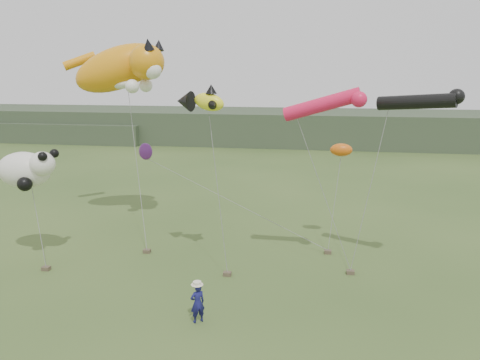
# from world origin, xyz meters

# --- Properties ---
(ground) EXTENTS (120.00, 120.00, 0.00)m
(ground) POSITION_xyz_m (0.00, 0.00, 0.00)
(ground) COLOR #385123
(ground) RESTS_ON ground
(headland) EXTENTS (90.00, 13.00, 4.00)m
(headland) POSITION_xyz_m (-3.11, 44.69, 1.92)
(headland) COLOR #2D3D28
(headland) RESTS_ON ground
(festival_attendant) EXTENTS (0.66, 0.62, 1.52)m
(festival_attendant) POSITION_xyz_m (-0.01, -0.28, 0.76)
(festival_attendant) COLOR #161655
(festival_attendant) RESTS_ON ground
(sandbag_anchors) EXTENTS (14.26, 4.46, 0.18)m
(sandbag_anchors) POSITION_xyz_m (-0.28, 4.95, 0.09)
(sandbag_anchors) COLOR brown
(sandbag_anchors) RESTS_ON ground
(cat_kite) EXTENTS (6.75, 3.77, 3.85)m
(cat_kite) POSITION_xyz_m (-6.68, 9.97, 9.19)
(cat_kite) COLOR orange
(cat_kite) RESTS_ON ground
(fish_kite) EXTENTS (2.45, 1.60, 1.24)m
(fish_kite) POSITION_xyz_m (-0.99, 4.52, 7.74)
(fish_kite) COLOR yellow
(fish_kite) RESTS_ON ground
(tube_kites) EXTENTS (7.33, 2.14, 1.53)m
(tube_kites) POSITION_xyz_m (6.34, 5.04, 7.72)
(tube_kites) COLOR black
(tube_kites) RESTS_ON ground
(panda_kite) EXTENTS (3.04, 1.96, 1.89)m
(panda_kite) POSITION_xyz_m (-9.33, 4.19, 4.49)
(panda_kite) COLOR white
(panda_kite) RESTS_ON ground
(misc_kites) EXTENTS (12.69, 3.97, 1.82)m
(misc_kites) POSITION_xyz_m (-0.76, 10.29, 4.60)
(misc_kites) COLOR #D25B0F
(misc_kites) RESTS_ON ground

